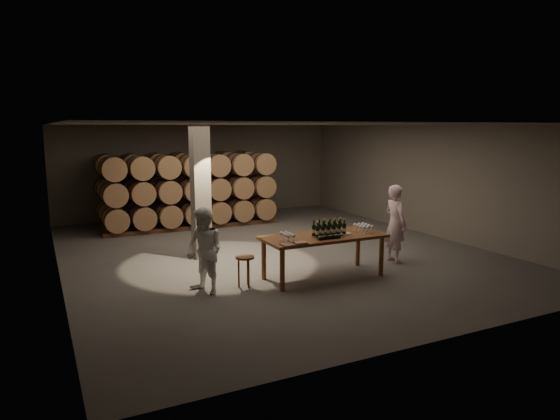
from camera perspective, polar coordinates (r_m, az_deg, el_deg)
name	(u,v)px	position (r m, az deg, el deg)	size (l,w,h in m)	color
room	(201,192)	(12.04, -9.07, 2.03)	(12.00, 12.00, 12.00)	#565451
tasting_table	(324,240)	(10.47, 5.00, -3.47)	(2.60, 1.10, 0.90)	brown
barrel_stack_back	(180,185)	(17.10, -11.33, 2.77)	(5.48, 0.95, 2.31)	brown
barrel_stack_front	(192,190)	(15.76, -10.00, 2.26)	(5.48, 0.95, 2.31)	brown
bottle_cluster	(329,229)	(10.46, 5.63, -2.23)	(0.73, 0.23, 0.34)	black
lying_bottles	(330,237)	(10.12, 5.69, -3.09)	(0.63, 0.08, 0.08)	black
glass_cluster_left	(287,235)	(9.89, 0.83, -2.85)	(0.19, 0.41, 0.17)	silver
glass_cluster_right	(364,226)	(10.94, 9.53, -1.82)	(0.30, 0.41, 0.16)	silver
plate	(345,233)	(10.67, 7.44, -2.66)	(0.26, 0.26, 0.02)	silver
notebook_near	(301,243)	(9.70, 2.37, -3.76)	(0.25, 0.20, 0.03)	#965836
notebook_corner	(287,245)	(9.55, 0.83, -3.98)	(0.21, 0.26, 0.02)	#965836
pen	(303,243)	(9.71, 2.63, -3.82)	(0.01, 0.01, 0.14)	black
stool	(245,262)	(9.90, -4.03, -5.93)	(0.37, 0.37, 0.62)	brown
person_man	(395,224)	(11.92, 13.04, -1.53)	(0.66, 0.44, 1.82)	silver
person_woman	(205,251)	(9.55, -8.62, -4.66)	(0.80, 0.62, 1.64)	white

